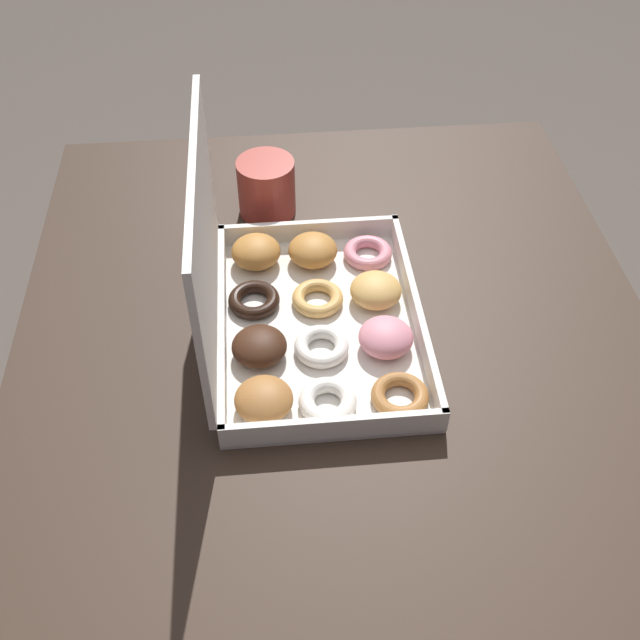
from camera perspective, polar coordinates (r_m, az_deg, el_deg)
name	(u,v)px	position (r m, az deg, el deg)	size (l,w,h in m)	color
ground_plane	(330,582)	(1.52, 0.77, -19.31)	(8.00, 8.00, 0.00)	#564C44
dining_table	(334,386)	(1.02, 1.10, -5.04)	(0.90, 0.79, 0.71)	#38281E
donut_box	(295,303)	(0.90, -1.94, 1.34)	(0.34, 0.25, 0.25)	silver
coffee_mug	(266,186)	(1.08, -4.10, 10.13)	(0.08, 0.08, 0.08)	#A3382D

